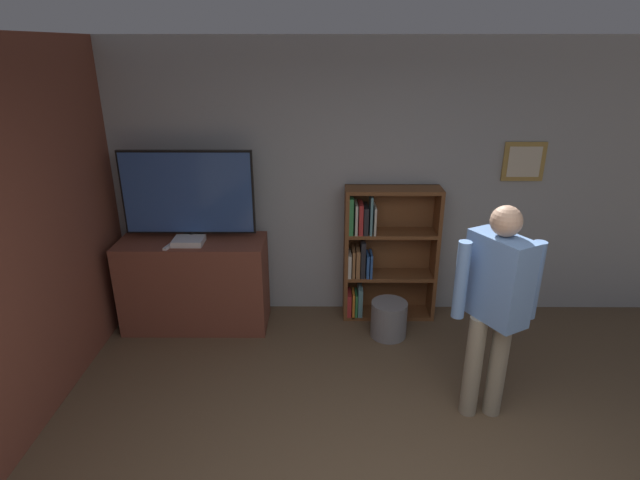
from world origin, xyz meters
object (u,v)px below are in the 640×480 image
object	(u,v)px
person	(495,298)
waste_bin	(389,319)
game_console	(189,241)
television	(188,194)
bookshelf	(380,253)

from	to	relation	value
person	waste_bin	distance (m)	1.46
waste_bin	person	bearing A→B (deg)	-62.26
waste_bin	game_console	bearing A→B (deg)	176.08
game_console	television	bearing A→B (deg)	89.63
bookshelf	waste_bin	distance (m)	0.65
television	waste_bin	bearing A→B (deg)	-7.84
game_console	bookshelf	world-z (taller)	bookshelf
bookshelf	game_console	bearing A→B (deg)	-171.31
television	game_console	size ratio (longest dim) A/B	4.38
television	bookshelf	bearing A→B (deg)	4.66
bookshelf	television	bearing A→B (deg)	-175.34
game_console	person	bearing A→B (deg)	-26.26
television	game_console	xyz separation A→B (m)	(-0.00, -0.13, -0.41)
television	person	bearing A→B (deg)	-28.66
television	person	distance (m)	2.80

